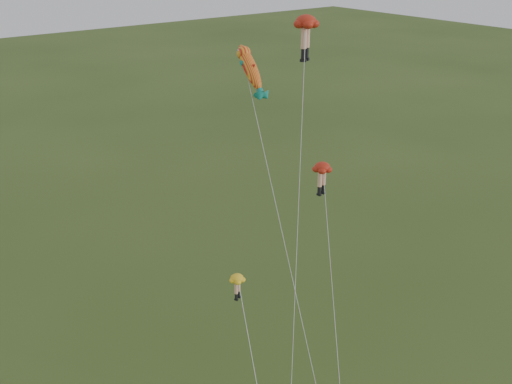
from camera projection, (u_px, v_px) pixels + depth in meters
legs_kite_red_high at (306, 29)px, 34.52m from camera, size 9.06×9.70×21.14m
legs_kite_red_mid at (323, 174)px, 35.72m from camera, size 6.14×8.99×12.53m
legs_kite_yellow at (239, 289)px, 31.24m from camera, size 2.47×6.04×8.53m
fish_kite at (250, 70)px, 33.51m from camera, size 3.65×12.54×19.83m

